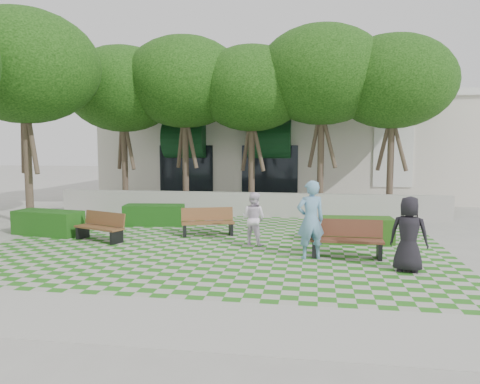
% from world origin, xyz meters
% --- Properties ---
extents(ground, '(90.00, 90.00, 0.00)m').
position_xyz_m(ground, '(0.00, 0.00, 0.00)').
color(ground, gray).
rests_on(ground, ground).
extents(lawn, '(12.00, 12.00, 0.00)m').
position_xyz_m(lawn, '(0.00, 1.00, 0.01)').
color(lawn, '#2B721E').
rests_on(lawn, ground).
extents(sidewalk_south, '(16.00, 2.00, 0.01)m').
position_xyz_m(sidewalk_south, '(0.00, -4.70, 0.01)').
color(sidewalk_south, '#9E9B93').
rests_on(sidewalk_south, ground).
extents(retaining_wall, '(15.00, 0.36, 0.90)m').
position_xyz_m(retaining_wall, '(0.00, 6.20, 0.45)').
color(retaining_wall, '#9E9B93').
rests_on(retaining_wall, ground).
extents(bench_east, '(1.74, 0.61, 0.91)m').
position_xyz_m(bench_east, '(3.37, -0.01, 0.44)').
color(bench_east, '#4F2A1B').
rests_on(bench_east, ground).
extents(bench_mid, '(1.66, 0.99, 0.83)m').
position_xyz_m(bench_mid, '(-0.59, 2.15, 0.40)').
color(bench_mid, brown).
rests_on(bench_mid, ground).
extents(bench_west, '(1.63, 1.07, 0.82)m').
position_xyz_m(bench_west, '(-3.42, 0.87, 0.39)').
color(bench_west, brown).
rests_on(bench_west, ground).
extents(hedge_east, '(2.06, 0.93, 0.71)m').
position_xyz_m(hedge_east, '(3.73, 1.79, 0.35)').
color(hedge_east, '#1F4712').
rests_on(hedge_east, ground).
extents(hedge_midleft, '(2.06, 1.02, 0.69)m').
position_xyz_m(hedge_midleft, '(-2.81, 3.63, 0.35)').
color(hedge_midleft, '#154512').
rests_on(hedge_midleft, ground).
extents(hedge_west, '(2.22, 1.22, 0.73)m').
position_xyz_m(hedge_west, '(-5.41, 1.47, 0.37)').
color(hedge_west, '#184813').
rests_on(hedge_west, ground).
extents(person_blue, '(0.80, 0.66, 1.89)m').
position_xyz_m(person_blue, '(2.50, -0.31, 0.94)').
color(person_blue, '#6696B9').
rests_on(person_blue, ground).
extents(person_dark, '(0.92, 0.74, 1.64)m').
position_xyz_m(person_dark, '(4.59, -1.13, 0.82)').
color(person_dark, black).
rests_on(person_dark, ground).
extents(person_white, '(0.86, 0.77, 1.45)m').
position_xyz_m(person_white, '(0.95, 1.05, 0.72)').
color(person_white, white).
rests_on(person_white, ground).
extents(tree_row, '(17.70, 13.40, 7.41)m').
position_xyz_m(tree_row, '(-1.86, 5.95, 5.18)').
color(tree_row, '#47382B').
rests_on(tree_row, ground).
extents(building, '(18.00, 8.92, 5.15)m').
position_xyz_m(building, '(0.93, 14.08, 2.52)').
color(building, beige).
rests_on(building, ground).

